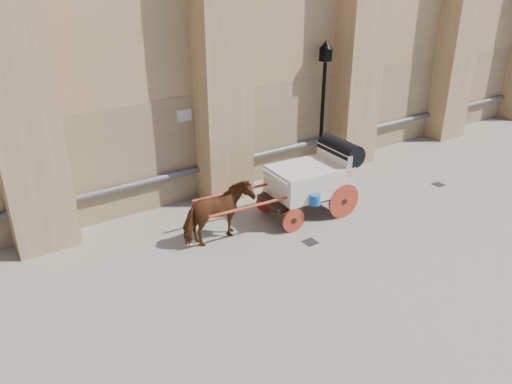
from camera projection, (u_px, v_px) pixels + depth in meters
ground at (334, 237)px, 12.43m from camera, size 90.00×90.00×0.00m
horse at (218, 214)px, 11.94m from camera, size 1.81×0.94×1.47m
carriage at (314, 177)px, 13.23m from camera, size 4.51×1.64×1.94m
street_lamp at (323, 104)px, 15.52m from camera, size 0.39×0.39×4.14m
drain_grate_near at (310, 242)px, 12.17m from camera, size 0.32×0.32×0.01m
drain_grate_far at (438, 184)px, 15.36m from camera, size 0.33×0.33×0.01m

